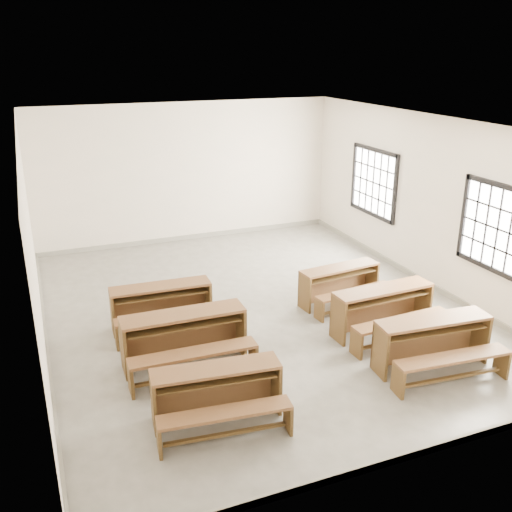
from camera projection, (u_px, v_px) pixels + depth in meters
name	position (u px, v px, depth m)	size (l,w,h in m)	color
room	(261.00, 190.00, 9.30)	(8.50, 8.50, 3.20)	gray
desk_set_0	(217.00, 391.00, 6.91)	(1.65, 0.98, 0.71)	brown
desk_set_1	(185.00, 336.00, 8.12)	(1.79, 0.96, 0.80)	brown
desk_set_2	(162.00, 304.00, 9.23)	(1.66, 0.92, 0.73)	brown
desk_set_3	(434.00, 340.00, 8.05)	(1.74, 1.01, 0.75)	brown
desk_set_4	(384.00, 307.00, 9.06)	(1.72, 0.95, 0.76)	brown
desk_set_5	(341.00, 282.00, 10.14)	(1.58, 0.94, 0.68)	brown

